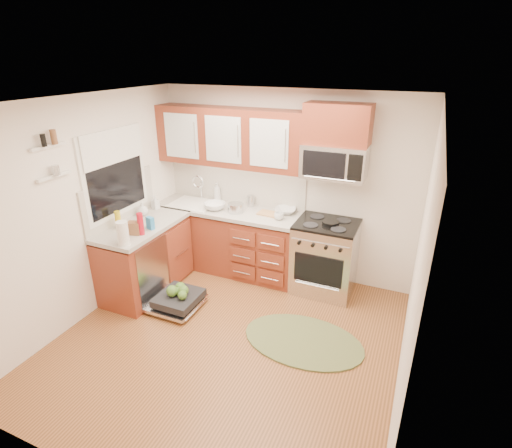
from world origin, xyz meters
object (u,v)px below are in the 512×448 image
at_px(microwave, 334,161).
at_px(paper_towel_roll, 123,233).
at_px(stock_pot, 235,208).
at_px(bowl_a, 285,211).
at_px(dishwasher, 176,300).
at_px(rug, 303,341).
at_px(bowl_b, 215,206).
at_px(upper_cabinets, 230,137).
at_px(cup, 279,216).
at_px(range, 325,257).
at_px(cutting_board, 269,214).
at_px(sink, 194,212).
at_px(skillet, 331,223).

distance_m(microwave, paper_towel_roll, 2.57).
relative_size(stock_pot, bowl_a, 0.74).
xyz_separation_m(microwave, dishwasher, (-1.54, -1.25, -1.60)).
bearing_deg(rug, dishwasher, -179.65).
height_order(rug, bowl_b, bowl_b).
bearing_deg(upper_cabinets, stock_pot, -51.28).
bearing_deg(cup, range, 7.33).
distance_m(dishwasher, paper_towel_roll, 1.09).
xyz_separation_m(rug, cutting_board, (-0.87, 1.16, 0.93)).
relative_size(dishwasher, rug, 0.53).
distance_m(dishwasher, bowl_a, 1.81).
bearing_deg(paper_towel_roll, microwave, 39.13).
height_order(sink, cutting_board, cutting_board).
distance_m(skillet, paper_towel_roll, 2.44).
bearing_deg(range, microwave, 90.00).
height_order(cutting_board, cup, cup).
height_order(range, rug, range).
height_order(upper_cabinets, dishwasher, upper_cabinets).
relative_size(rug, bowl_a, 4.74).
bearing_deg(range, dishwasher, -143.73).
xyz_separation_m(upper_cabinets, bowl_b, (-0.14, -0.23, -0.90)).
xyz_separation_m(rug, bowl_a, (-0.69, 1.29, 0.95)).
distance_m(sink, paper_towel_roll, 1.46).
bearing_deg(paper_towel_roll, bowl_a, 50.88).
distance_m(range, cutting_board, 0.92).
distance_m(range, rug, 1.22).
bearing_deg(paper_towel_roll, rug, 9.32).
bearing_deg(rug, cup, 123.56).
relative_size(dishwasher, stock_pot, 3.41).
distance_m(upper_cabinets, range, 1.99).
relative_size(dishwasher, cup, 5.67).
bearing_deg(cup, microwave, 18.01).
bearing_deg(upper_cabinets, range, -5.89).
distance_m(rug, bowl_b, 2.15).
height_order(bowl_b, cup, cup).
distance_m(dishwasher, rug, 1.62).
height_order(paper_towel_roll, cup, paper_towel_roll).
bearing_deg(bowl_b, microwave, 7.46).
height_order(paper_towel_roll, bowl_b, paper_towel_roll).
height_order(cutting_board, bowl_a, bowl_a).
bearing_deg(dishwasher, cup, 48.53).
distance_m(upper_cabinets, bowl_b, 0.94).
height_order(upper_cabinets, bowl_b, upper_cabinets).
height_order(rug, cup, cup).
relative_size(cutting_board, bowl_a, 1.06).
bearing_deg(stock_pot, paper_towel_roll, -116.80).
height_order(range, microwave, microwave).
bearing_deg(rug, stock_pot, 141.34).
relative_size(microwave, sink, 1.23).
relative_size(stock_pot, paper_towel_roll, 0.74).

